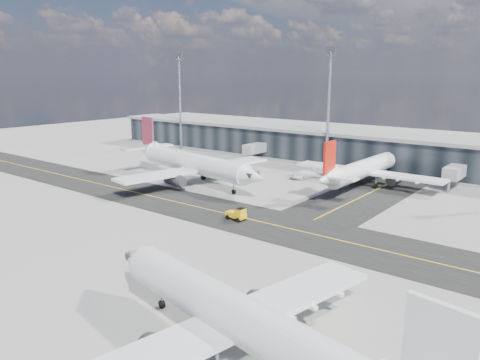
{
  "coord_description": "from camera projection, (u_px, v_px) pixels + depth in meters",
  "views": [
    {
      "loc": [
        52.86,
        -53.57,
        22.88
      ],
      "look_at": [
        4.4,
        8.16,
        5.0
      ],
      "focal_mm": 35.0,
      "sensor_mm": 36.0,
      "label": 1
    }
  ],
  "objects": [
    {
      "name": "ground",
      "position": [
        189.0,
        214.0,
        77.99
      ],
      "size": [
        300.0,
        300.0,
        0.0
      ],
      "primitive_type": "plane",
      "color": "gray",
      "rests_on": "ground"
    },
    {
      "name": "taxiway_lanes",
      "position": [
        247.0,
        204.0,
        83.87
      ],
      "size": [
        180.0,
        63.0,
        0.03
      ],
      "color": "black",
      "rests_on": "ground"
    },
    {
      "name": "terminal_concourse",
      "position": [
        340.0,
        149.0,
        119.19
      ],
      "size": [
        152.0,
        19.8,
        8.8
      ],
      "color": "black",
      "rests_on": "ground"
    },
    {
      "name": "floodlight_masts",
      "position": [
        329.0,
        105.0,
        111.33
      ],
      "size": [
        102.5,
        0.7,
        28.9
      ],
      "color": "gray",
      "rests_on": "ground"
    },
    {
      "name": "airliner_af",
      "position": [
        192.0,
        163.0,
        99.8
      ],
      "size": [
        43.15,
        36.98,
        12.81
      ],
      "rotation": [
        0.0,
        0.0,
        -1.75
      ],
      "color": "white",
      "rests_on": "ground"
    },
    {
      "name": "airliner_redtail",
      "position": [
        364.0,
        169.0,
        96.64
      ],
      "size": [
        31.83,
        37.43,
        11.12
      ],
      "rotation": [
        0.0,
        0.0,
        -0.01
      ],
      "color": "white",
      "rests_on": "ground"
    },
    {
      "name": "airliner_near",
      "position": [
        242.0,
        320.0,
        37.1
      ],
      "size": [
        38.24,
        32.78,
        11.36
      ],
      "rotation": [
        0.0,
        0.0,
        1.39
      ],
      "color": "silver",
      "rests_on": "ground"
    },
    {
      "name": "baggage_tug",
      "position": [
        237.0,
        214.0,
        74.44
      ],
      "size": [
        3.48,
        1.98,
        2.1
      ],
      "rotation": [
        0.0,
        0.0,
        -1.65
      ],
      "color": "#FFB50D",
      "rests_on": "ground"
    },
    {
      "name": "service_van",
      "position": [
        302.0,
        175.0,
        104.53
      ],
      "size": [
        3.31,
        6.38,
        1.72
      ],
      "primitive_type": "imported",
      "rotation": [
        0.0,
        0.0,
        -0.08
      ],
      "color": "white",
      "rests_on": "ground"
    }
  ]
}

